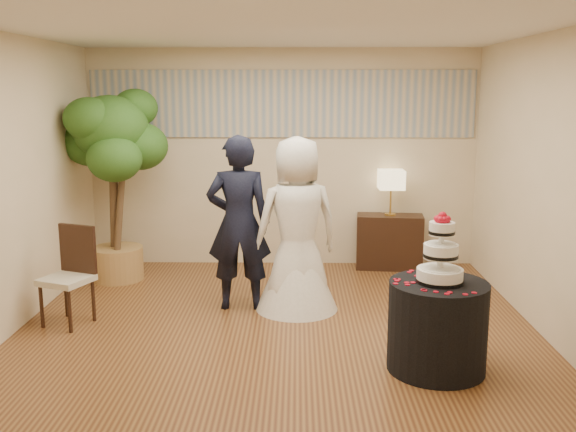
{
  "coord_description": "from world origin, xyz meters",
  "views": [
    {
      "loc": [
        0.19,
        -5.81,
        2.27
      ],
      "look_at": [
        0.1,
        0.4,
        1.05
      ],
      "focal_mm": 40.0,
      "sensor_mm": 36.0,
      "label": 1
    }
  ],
  "objects_px": {
    "cake_table": "(437,326)",
    "wedding_cake": "(441,247)",
    "console": "(389,242)",
    "table_lamp": "(391,193)",
    "side_chair": "(66,277)",
    "bride": "(297,224)",
    "ficus_tree": "(113,184)",
    "groom": "(239,223)"
  },
  "relations": [
    {
      "from": "wedding_cake",
      "to": "console",
      "type": "xyz_separation_m",
      "value": [
        0.04,
        3.09,
        -0.69
      ]
    },
    {
      "from": "groom",
      "to": "ficus_tree",
      "type": "distance_m",
      "value": 1.9
    },
    {
      "from": "console",
      "to": "table_lamp",
      "type": "distance_m",
      "value": 0.64
    },
    {
      "from": "groom",
      "to": "table_lamp",
      "type": "bearing_deg",
      "value": -141.17
    },
    {
      "from": "wedding_cake",
      "to": "table_lamp",
      "type": "distance_m",
      "value": 3.09
    },
    {
      "from": "cake_table",
      "to": "wedding_cake",
      "type": "bearing_deg",
      "value": 0.0
    },
    {
      "from": "groom",
      "to": "cake_table",
      "type": "distance_m",
      "value": 2.38
    },
    {
      "from": "ficus_tree",
      "to": "wedding_cake",
      "type": "bearing_deg",
      "value": -37.13
    },
    {
      "from": "groom",
      "to": "ficus_tree",
      "type": "relative_size",
      "value": 0.78
    },
    {
      "from": "wedding_cake",
      "to": "groom",
      "type": "bearing_deg",
      "value": 139.16
    },
    {
      "from": "bride",
      "to": "cake_table",
      "type": "relative_size",
      "value": 2.27
    },
    {
      "from": "groom",
      "to": "cake_table",
      "type": "relative_size",
      "value": 2.28
    },
    {
      "from": "console",
      "to": "wedding_cake",
      "type": "bearing_deg",
      "value": -85.01
    },
    {
      "from": "wedding_cake",
      "to": "ficus_tree",
      "type": "xyz_separation_m",
      "value": [
        -3.34,
        2.53,
        0.13
      ]
    },
    {
      "from": "cake_table",
      "to": "console",
      "type": "xyz_separation_m",
      "value": [
        0.04,
        3.09,
        -0.02
      ]
    },
    {
      "from": "groom",
      "to": "bride",
      "type": "relative_size",
      "value": 1.01
    },
    {
      "from": "groom",
      "to": "side_chair",
      "type": "xyz_separation_m",
      "value": [
        -1.65,
        -0.52,
        -0.43
      ]
    },
    {
      "from": "cake_table",
      "to": "side_chair",
      "type": "height_order",
      "value": "side_chair"
    },
    {
      "from": "cake_table",
      "to": "ficus_tree",
      "type": "height_order",
      "value": "ficus_tree"
    },
    {
      "from": "cake_table",
      "to": "wedding_cake",
      "type": "relative_size",
      "value": 1.38
    },
    {
      "from": "groom",
      "to": "console",
      "type": "distance_m",
      "value": 2.45
    },
    {
      "from": "bride",
      "to": "wedding_cake",
      "type": "relative_size",
      "value": 3.13
    },
    {
      "from": "cake_table",
      "to": "console",
      "type": "height_order",
      "value": "cake_table"
    },
    {
      "from": "bride",
      "to": "side_chair",
      "type": "distance_m",
      "value": 2.34
    },
    {
      "from": "bride",
      "to": "wedding_cake",
      "type": "distance_m",
      "value": 1.89
    },
    {
      "from": "console",
      "to": "table_lamp",
      "type": "xyz_separation_m",
      "value": [
        0.0,
        0.0,
        0.64
      ]
    },
    {
      "from": "wedding_cake",
      "to": "side_chair",
      "type": "height_order",
      "value": "wedding_cake"
    },
    {
      "from": "wedding_cake",
      "to": "side_chair",
      "type": "xyz_separation_m",
      "value": [
        -3.4,
        0.99,
        -0.55
      ]
    },
    {
      "from": "table_lamp",
      "to": "side_chair",
      "type": "relative_size",
      "value": 0.6
    },
    {
      "from": "bride",
      "to": "table_lamp",
      "type": "distance_m",
      "value": 2.0
    },
    {
      "from": "console",
      "to": "cake_table",
      "type": "bearing_deg",
      "value": -85.01
    },
    {
      "from": "wedding_cake",
      "to": "table_lamp",
      "type": "xyz_separation_m",
      "value": [
        0.04,
        3.09,
        -0.05
      ]
    },
    {
      "from": "groom",
      "to": "ficus_tree",
      "type": "bearing_deg",
      "value": -34.85
    },
    {
      "from": "groom",
      "to": "table_lamp",
      "type": "xyz_separation_m",
      "value": [
        1.8,
        1.57,
        0.07
      ]
    },
    {
      "from": "cake_table",
      "to": "side_chair",
      "type": "xyz_separation_m",
      "value": [
        -3.4,
        0.99,
        0.11
      ]
    },
    {
      "from": "cake_table",
      "to": "side_chair",
      "type": "relative_size",
      "value": 0.83
    },
    {
      "from": "console",
      "to": "side_chair",
      "type": "xyz_separation_m",
      "value": [
        -3.44,
        -2.1,
        0.13
      ]
    },
    {
      "from": "console",
      "to": "ficus_tree",
      "type": "bearing_deg",
      "value": -164.82
    },
    {
      "from": "table_lamp",
      "to": "groom",
      "type": "bearing_deg",
      "value": -138.86
    },
    {
      "from": "ficus_tree",
      "to": "console",
      "type": "bearing_deg",
      "value": 9.39
    },
    {
      "from": "table_lamp",
      "to": "ficus_tree",
      "type": "distance_m",
      "value": 3.43
    },
    {
      "from": "bride",
      "to": "ficus_tree",
      "type": "xyz_separation_m",
      "value": [
        -2.19,
        1.04,
        0.26
      ]
    }
  ]
}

